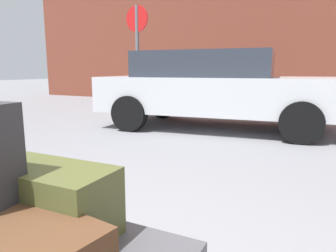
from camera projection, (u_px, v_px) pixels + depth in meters
duffel_bag_olive_stacked_top at (49, 200)px, 1.43m from camera, size 0.63×0.33×0.32m
parked_car at (215, 88)px, 5.84m from camera, size 4.48×2.30×1.42m
no_parking_sign at (137, 52)px, 6.12m from camera, size 0.50×0.07×2.31m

